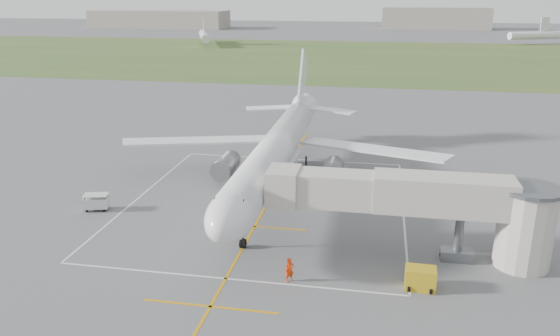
% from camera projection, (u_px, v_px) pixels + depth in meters
% --- Properties ---
extents(ground, '(700.00, 700.00, 0.00)m').
position_uv_depth(ground, '(275.00, 190.00, 61.08)').
color(ground, '#535355').
rests_on(ground, ground).
extents(grass_strip, '(700.00, 120.00, 0.02)m').
position_uv_depth(grass_strip, '(348.00, 57.00, 182.60)').
color(grass_strip, '#375525').
rests_on(grass_strip, ground).
extents(apron_markings, '(28.20, 60.00, 0.01)m').
position_uv_depth(apron_markings, '(264.00, 210.00, 55.63)').
color(apron_markings, '#C4850B').
rests_on(apron_markings, ground).
extents(airliner, '(38.93, 46.75, 13.52)m').
position_uv_depth(airliner, '(276.00, 151.00, 60.41)').
color(airliner, silver).
rests_on(airliner, ground).
extents(jet_bridge, '(23.40, 5.00, 7.20)m').
position_uv_depth(jet_bridge, '(433.00, 205.00, 44.28)').
color(jet_bridge, '#A49F94').
rests_on(jet_bridge, ground).
extents(gpu_unit, '(2.31, 1.68, 1.69)m').
position_uv_depth(gpu_unit, '(420.00, 279.00, 40.73)').
color(gpu_unit, '#B59516').
rests_on(gpu_unit, ground).
extents(baggage_cart, '(2.69, 2.00, 1.67)m').
position_uv_depth(baggage_cart, '(96.00, 202.00, 55.40)').
color(baggage_cart, silver).
rests_on(baggage_cart, ground).
extents(ramp_worker_nose, '(0.84, 0.76, 1.93)m').
position_uv_depth(ramp_worker_nose, '(290.00, 270.00, 41.73)').
color(ramp_worker_nose, red).
rests_on(ramp_worker_nose, ground).
extents(ramp_worker_wing, '(1.04, 1.12, 1.84)m').
position_uv_depth(ramp_worker_wing, '(237.00, 180.00, 61.54)').
color(ramp_worker_wing, '#F53A07').
rests_on(ramp_worker_wing, ground).
extents(distant_hangars, '(345.00, 49.00, 12.00)m').
position_uv_depth(distant_hangars, '(335.00, 20.00, 310.17)').
color(distant_hangars, gray).
rests_on(distant_hangars, ground).
extents(distant_aircraft, '(160.11, 52.76, 8.85)m').
position_uv_depth(distant_aircraft, '(375.00, 35.00, 224.85)').
color(distant_aircraft, silver).
rests_on(distant_aircraft, ground).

